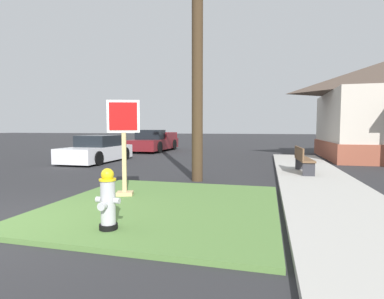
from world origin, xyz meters
The scene contains 9 objects.
grass_corner_patch centered at (2.30, 2.00, 0.04)m, with size 4.43×4.66×0.08m, color #567F3D.
sidewalk_strip centered at (5.72, 5.94, 0.06)m, with size 2.20×15.77×0.12m, color #B2AFA8.
fire_hydrant centered at (1.99, 0.34, 0.52)m, with size 0.38×0.34×0.92m.
stop_sign centered at (1.18, 2.48, 1.12)m, with size 0.69×0.38×2.14m.
manhole_cover centered at (0.09, 3.89, 0.01)m, with size 0.70×0.70×0.02m, color black.
parked_sedan_white centered at (-3.54, 8.98, 0.54)m, with size 1.86×4.08×1.25m.
pickup_truck_maroon centered at (-3.33, 15.76, 0.62)m, with size 2.04×5.15×1.48m.
street_bench centered at (5.44, 6.90, 0.59)m, with size 0.50×1.72×0.85m.
utility_pole centered at (2.24, 5.14, 4.96)m, with size 1.73×0.33×9.60m.
Camera 1 is at (4.30, -3.63, 1.60)m, focal length 28.02 mm.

